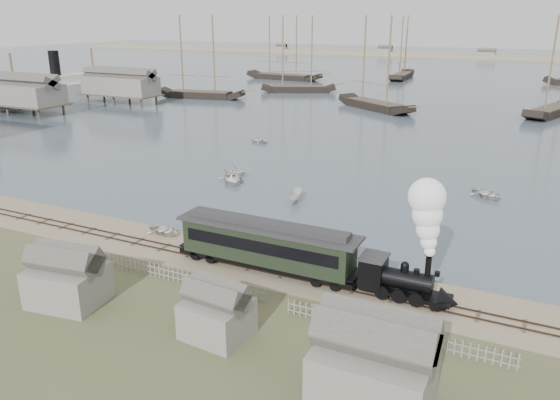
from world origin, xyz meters
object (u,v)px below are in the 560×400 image
at_px(passenger_coach, 267,244).
at_px(beached_dinghy, 165,230).
at_px(steamship, 56,75).
at_px(locomotive, 419,250).

bearing_deg(passenger_coach, beached_dinghy, 167.65).
bearing_deg(steamship, beached_dinghy, -120.91).
bearing_deg(beached_dinghy, steamship, 62.79).
distance_m(locomotive, beached_dinghy, 24.99).
xyz_separation_m(locomotive, passenger_coach, (-12.13, 0.00, -1.79)).
xyz_separation_m(locomotive, steamship, (-101.61, 61.77, 1.77)).
height_order(locomotive, beached_dinghy, locomotive).
distance_m(passenger_coach, steamship, 108.79).
xyz_separation_m(passenger_coach, beached_dinghy, (-12.42, 2.72, -2.01)).
bearing_deg(passenger_coach, locomotive, -0.00).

